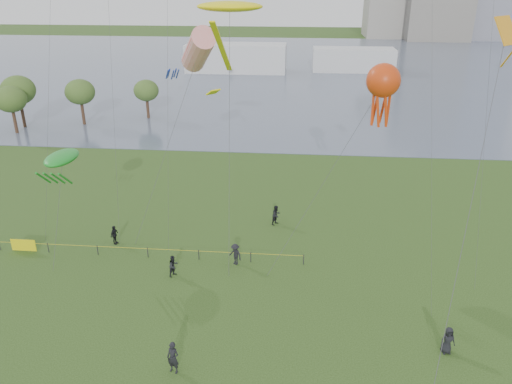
{
  "coord_description": "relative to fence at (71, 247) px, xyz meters",
  "views": [
    {
      "loc": [
        2.47,
        -17.58,
        20.14
      ],
      "look_at": [
        0.0,
        10.0,
        8.0
      ],
      "focal_mm": 35.0,
      "sensor_mm": 36.0,
      "label": 1
    }
  ],
  "objects": [
    {
      "name": "kite_octopus",
      "position": [
        22.61,
        -0.31,
        13.34
      ],
      "size": [
        8.23,
        2.59,
        15.06
      ],
      "rotation": [
        0.0,
        0.0,
        0.31
      ],
      "color": "#3F3F42"
    },
    {
      "name": "pavilion_left",
      "position": [
        2.96,
        80.1,
        2.45
      ],
      "size": [
        22.0,
        8.0,
        6.0
      ],
      "primitive_type": "cube",
      "color": "silver",
      "rests_on": "ground_plane"
    },
    {
      "name": "spectator_b",
      "position": [
        12.99,
        -0.4,
        0.3
      ],
      "size": [
        1.27,
        1.15,
        1.71
      ],
      "primitive_type": "imported",
      "rotation": [
        0.0,
        0.0,
        -0.6
      ],
      "color": "black",
      "rests_on": "ground_plane"
    },
    {
      "name": "lake",
      "position": [
        14.96,
        85.1,
        -0.53
      ],
      "size": [
        400.0,
        120.0,
        0.08
      ],
      "primitive_type": "cube",
      "color": "slate",
      "rests_on": "ground_plane"
    },
    {
      "name": "trees",
      "position": [
        -21.76,
        33.16,
        4.54
      ],
      "size": [
        32.33,
        13.61,
        7.84
      ],
      "color": "#3B271B",
      "rests_on": "ground_plane"
    },
    {
      "name": "kite_creature",
      "position": [
        -0.03,
        0.86,
        7.06
      ],
      "size": [
        2.12,
        5.29,
        8.03
      ],
      "rotation": [
        0.0,
        0.0,
        0.39
      ],
      "color": "#3F3F42"
    },
    {
      "name": "spectator_g",
      "position": [
        15.72,
        6.46,
        0.32
      ],
      "size": [
        1.05,
        1.08,
        1.76
      ],
      "primitive_type": "imported",
      "rotation": [
        0.0,
        0.0,
        0.9
      ],
      "color": "black",
      "rests_on": "ground_plane"
    },
    {
      "name": "pavilion_right",
      "position": [
        28.96,
        83.1,
        1.95
      ],
      "size": [
        18.0,
        7.0,
        5.0
      ],
      "primitive_type": "cube",
      "color": "silver",
      "rests_on": "ground_plane"
    },
    {
      "name": "spectator_a",
      "position": [
        8.75,
        -2.33,
        0.26
      ],
      "size": [
        0.95,
        1.0,
        1.62
      ],
      "primitive_type": "imported",
      "rotation": [
        0.0,
        0.0,
        0.99
      ],
      "color": "black",
      "rests_on": "ground_plane"
    },
    {
      "name": "spectator_d",
      "position": [
        26.37,
        -8.82,
        0.3
      ],
      "size": [
        0.91,
        0.67,
        1.71
      ],
      "primitive_type": "imported",
      "rotation": [
        0.0,
        0.0,
        0.16
      ],
      "color": "black",
      "rests_on": "ground_plane"
    },
    {
      "name": "fence",
      "position": [
        0.0,
        0.0,
        0.0
      ],
      "size": [
        24.07,
        0.07,
        1.05
      ],
      "color": "black",
      "rests_on": "ground_plane"
    },
    {
      "name": "kite_delta",
      "position": [
        26.62,
        -8.06,
        16.18
      ],
      "size": [
        5.68,
        13.23,
        18.36
      ],
      "rotation": [
        0.0,
        0.0,
        0.3
      ],
      "color": "#3F3F42"
    },
    {
      "name": "kite_windsock",
      "position": [
        9.66,
        5.5,
        14.34
      ],
      "size": [
        7.04,
        6.23,
        16.83
      ],
      "rotation": [
        0.0,
        0.0,
        -0.34
      ],
      "color": "#3F3F42"
    },
    {
      "name": "spectator_c",
      "position": [
        2.87,
        1.81,
        0.25
      ],
      "size": [
        0.6,
        1.01,
        1.61
      ],
      "primitive_type": "imported",
      "rotation": [
        0.0,
        0.0,
        1.34
      ],
      "color": "black",
      "rests_on": "ground_plane"
    },
    {
      "name": "spectator_f",
      "position": [
        11.03,
        -11.74,
        0.41
      ],
      "size": [
        0.81,
        0.66,
        1.94
      ],
      "primitive_type": "imported",
      "rotation": [
        0.0,
        0.0,
        -0.31
      ],
      "color": "black",
      "rests_on": "ground_plane"
    },
    {
      "name": "kite_stingray",
      "position": [
        12.08,
        5.62,
        17.33
      ],
      "size": [
        4.86,
        10.0,
        18.35
      ],
      "rotation": [
        0.0,
        0.0,
        -0.18
      ],
      "color": "#3F3F42"
    }
  ]
}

